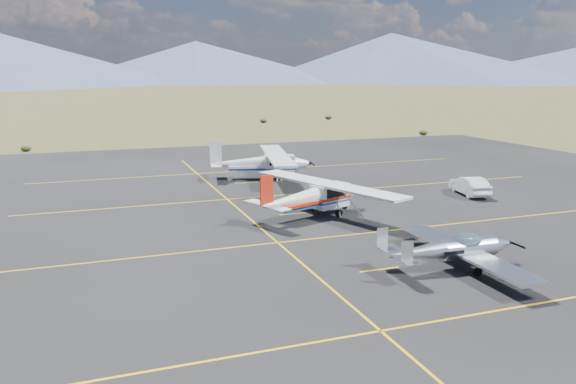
{
  "coord_description": "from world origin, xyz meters",
  "views": [
    {
      "loc": [
        -15.15,
        -24.8,
        8.75
      ],
      "look_at": [
        -3.66,
        6.83,
        1.6
      ],
      "focal_mm": 35.0,
      "sensor_mm": 36.0,
      "label": 1
    }
  ],
  "objects": [
    {
      "name": "aircraft_low_wing",
      "position": [
        0.25,
        -4.51,
        0.92
      ],
      "size": [
        6.29,
        8.8,
        1.92
      ],
      "rotation": [
        0.0,
        0.0,
        -0.02
      ],
      "color": "silver",
      "rests_on": "apron"
    },
    {
      "name": "ground",
      "position": [
        0.0,
        0.0,
        0.0
      ],
      "size": [
        1600.0,
        1600.0,
        0.0
      ],
      "primitive_type": "plane",
      "color": "#383D1C",
      "rests_on": "ground"
    },
    {
      "name": "apron",
      "position": [
        0.0,
        7.0,
        0.0
      ],
      "size": [
        72.0,
        72.0,
        0.02
      ],
      "primitive_type": "cube",
      "color": "black",
      "rests_on": "ground"
    },
    {
      "name": "aircraft_cessna",
      "position": [
        -2.14,
        6.41,
        1.35
      ],
      "size": [
        8.48,
        11.77,
        3.04
      ],
      "rotation": [
        0.0,
        0.0,
        0.36
      ],
      "color": "white",
      "rests_on": "apron"
    },
    {
      "name": "sedan",
      "position": [
        11.05,
        8.41,
        0.69
      ],
      "size": [
        2.27,
        4.35,
        1.36
      ],
      "primitive_type": "imported",
      "rotation": [
        0.0,
        0.0,
        2.93
      ],
      "color": "silver",
      "rests_on": "apron"
    },
    {
      "name": "aircraft_plain",
      "position": [
        -1.28,
        19.79,
        1.41
      ],
      "size": [
        7.94,
        12.53,
        3.17
      ],
      "rotation": [
        0.0,
        0.0,
        -0.21
      ],
      "color": "silver",
      "rests_on": "apron"
    }
  ]
}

